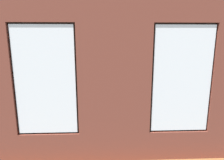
% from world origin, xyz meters
% --- Properties ---
extents(ground_plane, '(6.96, 5.55, 0.10)m').
position_xyz_m(ground_plane, '(0.00, 0.00, -0.05)').
color(ground_plane, brown).
extents(brick_wall_with_windows, '(6.36, 0.30, 3.13)m').
position_xyz_m(brick_wall_with_windows, '(-0.00, 2.39, 1.55)').
color(brick_wall_with_windows, brown).
rests_on(brick_wall_with_windows, ground_plane).
extents(couch_by_window, '(1.86, 0.87, 0.80)m').
position_xyz_m(couch_by_window, '(0.82, 1.75, 0.33)').
color(couch_by_window, black).
rests_on(couch_by_window, ground_plane).
extents(couch_left, '(0.94, 1.92, 0.80)m').
position_xyz_m(couch_left, '(-2.48, 0.36, 0.33)').
color(couch_left, black).
rests_on(couch_left, ground_plane).
extents(coffee_table, '(1.42, 0.89, 0.45)m').
position_xyz_m(coffee_table, '(-0.14, -0.18, 0.40)').
color(coffee_table, '#A87547').
rests_on(coffee_table, ground_plane).
extents(cup_ceramic, '(0.09, 0.09, 0.11)m').
position_xyz_m(cup_ceramic, '(-0.14, -0.18, 0.51)').
color(cup_ceramic, '#4C4C51').
rests_on(cup_ceramic, coffee_table).
extents(candle_jar, '(0.08, 0.08, 0.12)m').
position_xyz_m(candle_jar, '(0.04, -0.30, 0.51)').
color(candle_jar, '#B7333D').
rests_on(candle_jar, coffee_table).
extents(table_plant_small, '(0.15, 0.15, 0.23)m').
position_xyz_m(table_plant_small, '(-0.53, -0.34, 0.57)').
color(table_plant_small, brown).
rests_on(table_plant_small, coffee_table).
extents(remote_gray, '(0.12, 0.18, 0.02)m').
position_xyz_m(remote_gray, '(0.29, -0.05, 0.46)').
color(remote_gray, '#59595B').
rests_on(remote_gray, coffee_table).
extents(remote_silver, '(0.05, 0.17, 0.02)m').
position_xyz_m(remote_silver, '(-0.24, -0.05, 0.46)').
color(remote_silver, '#B2B2B7').
rests_on(remote_silver, coffee_table).
extents(media_console, '(1.09, 0.42, 0.54)m').
position_xyz_m(media_console, '(2.83, 0.12, 0.27)').
color(media_console, black).
rests_on(media_console, ground_plane).
extents(tv_flatscreen, '(0.95, 0.20, 0.67)m').
position_xyz_m(tv_flatscreen, '(2.83, 0.11, 0.88)').
color(tv_flatscreen, black).
rests_on(tv_flatscreen, media_console).
extents(papasan_chair, '(1.08, 1.08, 0.68)m').
position_xyz_m(papasan_chair, '(0.28, -1.62, 0.44)').
color(papasan_chair, olive).
rests_on(papasan_chair, ground_plane).
extents(potted_plant_near_tv, '(0.61, 0.61, 1.04)m').
position_xyz_m(potted_plant_near_tv, '(2.28, 1.11, 0.68)').
color(potted_plant_near_tv, gray).
rests_on(potted_plant_near_tv, ground_plane).
extents(potted_plant_foreground_right, '(0.79, 0.78, 1.24)m').
position_xyz_m(potted_plant_foreground_right, '(2.53, -1.72, 0.67)').
color(potted_plant_foreground_right, beige).
rests_on(potted_plant_foreground_right, ground_plane).
extents(potted_plant_corner_near_left, '(0.47, 0.47, 0.73)m').
position_xyz_m(potted_plant_corner_near_left, '(-2.63, -1.78, 0.48)').
color(potted_plant_corner_near_left, gray).
rests_on(potted_plant_corner_near_left, ground_plane).
extents(potted_plant_by_left_couch, '(0.34, 0.34, 0.64)m').
position_xyz_m(potted_plant_by_left_couch, '(-2.08, -1.03, 0.43)').
color(potted_plant_by_left_couch, '#47423D').
rests_on(potted_plant_by_left_couch, ground_plane).
extents(potted_plant_mid_room_small, '(0.38, 0.38, 0.56)m').
position_xyz_m(potted_plant_mid_room_small, '(-0.95, -0.72, 0.37)').
color(potted_plant_mid_room_small, '#9E5638').
rests_on(potted_plant_mid_room_small, ground_plane).
extents(potted_plant_between_couches, '(1.23, 1.16, 1.56)m').
position_xyz_m(potted_plant_between_couches, '(-0.56, 1.70, 0.71)').
color(potted_plant_between_couches, beige).
rests_on(potted_plant_between_couches, ground_plane).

